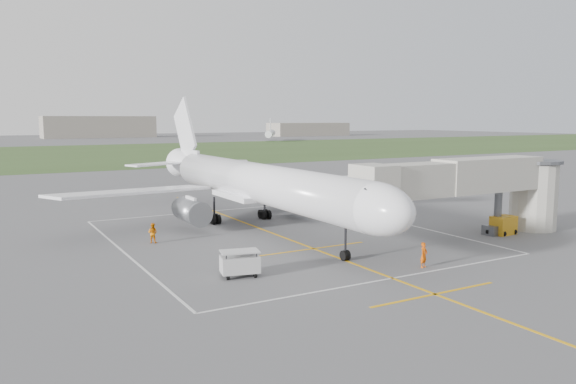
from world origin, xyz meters
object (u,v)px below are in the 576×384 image
gpu_unit (503,225)px  ramp_worker_nose (424,255)px  airliner (256,183)px  baggage_cart (240,263)px  ramp_worker_wing (153,233)px  jet_bridge (482,185)px

gpu_unit → ramp_worker_nose: 15.53m
airliner → baggage_cart: airliner is taller
gpu_unit → baggage_cart: bearing=177.2°
airliner → ramp_worker_wing: airliner is taller
baggage_cart → ramp_worker_wing: (-2.18, 13.28, -0.04)m
gpu_unit → ramp_worker_nose: bearing=-165.0°
airliner → baggage_cart: bearing=-119.9°
jet_bridge → ramp_worker_wing: jet_bridge is taller
airliner → ramp_worker_wing: size_ratio=26.51×
gpu_unit → baggage_cart: 27.26m
jet_bridge → ramp_worker_wing: bearing=155.3°
baggage_cart → ramp_worker_wing: size_ratio=1.63×
ramp_worker_wing → jet_bridge: bearing=-164.2°
jet_bridge → ramp_worker_nose: size_ratio=12.69×
jet_bridge → gpu_unit: 4.77m
gpu_unit → baggage_cart: size_ratio=0.84×
airliner → ramp_worker_wing: 11.69m
baggage_cart → ramp_worker_nose: ramp_worker_nose is taller
jet_bridge → baggage_cart: jet_bridge is taller
airliner → ramp_worker_nose: 20.34m
baggage_cart → ramp_worker_wing: bearing=112.7°
baggage_cart → ramp_worker_nose: (12.59, -4.41, 0.00)m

